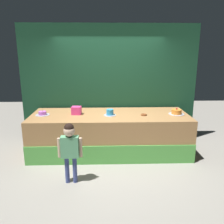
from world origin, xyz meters
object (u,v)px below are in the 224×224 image
at_px(donut, 144,115).
at_px(cake_right, 176,112).
at_px(pink_box, 76,110).
at_px(cake_left, 42,114).
at_px(child_figure, 70,145).
at_px(cake_center, 110,113).

relative_size(donut, cake_right, 0.40).
bearing_deg(pink_box, cake_left, -176.83).
xyz_separation_m(child_figure, cake_center, (0.68, 1.15, 0.24)).
bearing_deg(cake_left, cake_center, -2.74).
relative_size(donut, cake_left, 0.45).
bearing_deg(donut, pink_box, 174.61).
xyz_separation_m(cake_center, cake_right, (1.42, 0.04, -0.01)).
xyz_separation_m(donut, cake_center, (-0.71, 0.03, 0.04)).
height_order(cake_left, cake_center, cake_left).
distance_m(child_figure, donut, 1.80).
relative_size(child_figure, pink_box, 5.30).
bearing_deg(cake_right, cake_left, 179.45).
distance_m(child_figure, cake_center, 1.36).
distance_m(cake_left, cake_center, 1.43).
bearing_deg(cake_center, donut, -2.16).
height_order(donut, cake_right, cake_right).
bearing_deg(child_figure, pink_box, 91.33).
relative_size(child_figure, cake_left, 3.57).
height_order(pink_box, cake_right, pink_box).
relative_size(child_figure, donut, 7.89).
xyz_separation_m(child_figure, donut, (1.39, 1.13, 0.20)).
xyz_separation_m(pink_box, donut, (1.42, -0.13, -0.07)).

